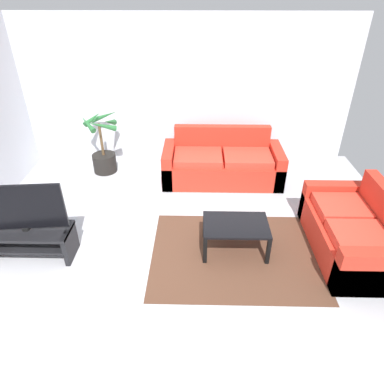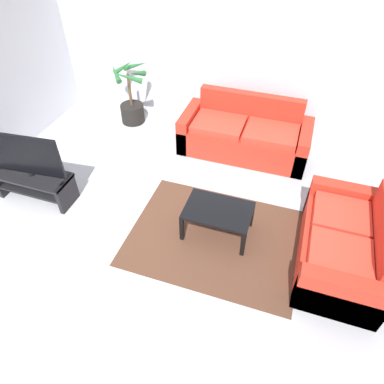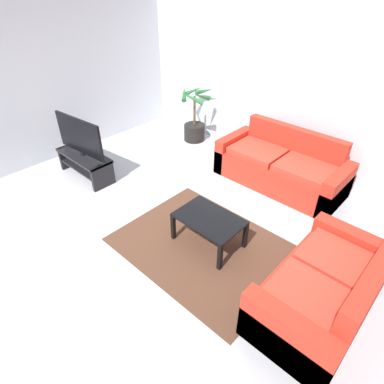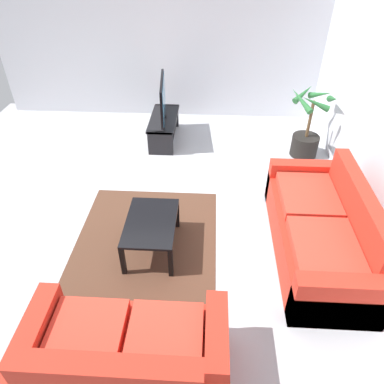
# 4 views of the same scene
# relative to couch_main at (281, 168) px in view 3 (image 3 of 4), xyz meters

# --- Properties ---
(ground_plane) EXTENTS (6.60, 6.60, 0.00)m
(ground_plane) POSITION_rel_couch_main_xyz_m (-0.67, -2.28, -0.30)
(ground_plane) COLOR #B2B2B7
(wall_back) EXTENTS (6.00, 0.06, 2.70)m
(wall_back) POSITION_rel_couch_main_xyz_m (-0.67, 0.72, 1.05)
(wall_back) COLOR silver
(wall_back) RESTS_ON ground
(wall_left) EXTENTS (0.06, 6.00, 2.70)m
(wall_left) POSITION_rel_couch_main_xyz_m (-3.67, -2.28, 1.05)
(wall_left) COLOR silver
(wall_left) RESTS_ON ground
(couch_main) EXTENTS (2.09, 0.90, 0.90)m
(couch_main) POSITION_rel_couch_main_xyz_m (0.00, 0.00, 0.00)
(couch_main) COLOR red
(couch_main) RESTS_ON ground
(couch_loveseat) EXTENTS (0.90, 1.64, 0.90)m
(couch_loveseat) POSITION_rel_couch_main_xyz_m (1.61, -1.91, -0.00)
(couch_loveseat) COLOR red
(couch_loveseat) RESTS_ON ground
(tv_stand) EXTENTS (1.10, 0.45, 0.42)m
(tv_stand) POSITION_rel_couch_main_xyz_m (-2.60, -2.10, -0.02)
(tv_stand) COLOR black
(tv_stand) RESTS_ON ground
(tv) EXTENTS (1.09, 0.15, 0.65)m
(tv) POSITION_rel_couch_main_xyz_m (-2.60, -2.10, 0.46)
(tv) COLOR black
(tv) RESTS_ON tv_stand
(coffee_table) EXTENTS (0.85, 0.57, 0.43)m
(coffee_table) POSITION_rel_couch_main_xyz_m (0.07, -1.93, 0.06)
(coffee_table) COLOR black
(coffee_table) RESTS_ON ground
(area_rug) EXTENTS (2.20, 1.70, 0.01)m
(area_rug) POSITION_rel_couch_main_xyz_m (0.07, -2.03, -0.30)
(area_rug) COLOR #513323
(area_rug) RESTS_ON ground
(potted_palm) EXTENTS (0.69, 0.73, 1.14)m
(potted_palm) POSITION_rel_couch_main_xyz_m (-2.20, 0.27, 0.09)
(potted_palm) COLOR black
(potted_palm) RESTS_ON ground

